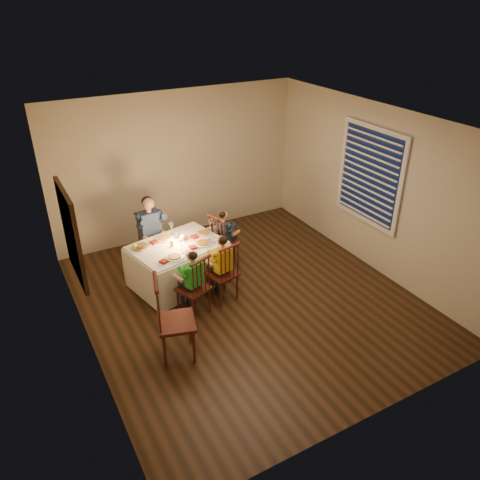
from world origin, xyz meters
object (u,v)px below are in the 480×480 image
chair_near_right (223,298)px  chair_end (225,265)px  dining_table (178,256)px  chair_adult (155,265)px  child_green (195,313)px  child_yellow (223,298)px  adult (155,265)px  child_teal (225,265)px  chair_extra (179,354)px  chair_near_left (195,313)px  serving_bowl (142,247)px

chair_near_right → chair_end: (0.46, 0.82, 0.00)m
dining_table → chair_end: (0.87, 0.16, -0.50)m
chair_near_right → chair_adult: bearing=-79.5°
chair_end → child_green: (-0.97, -0.96, 0.00)m
chair_adult → child_yellow: 1.48m
adult → child_teal: bearing=-34.9°
adult → chair_near_right: bearing=-74.2°
chair_extra → child_yellow: size_ratio=1.08×
chair_near_left → chair_end: bearing=-156.3°
chair_near_right → child_yellow: 0.00m
chair_adult → adult: (0.00, 0.00, 0.00)m
child_yellow → child_teal: 0.94m
chair_near_left → adult: bearing=-108.7°
dining_table → serving_bowl: bearing=153.1°
chair_extra → adult: bearing=4.3°
serving_bowl → child_green: bearing=-66.8°
child_yellow → serving_bowl: 1.40m
child_yellow → chair_extra: bearing=25.9°
chair_adult → chair_near_left: same height
chair_near_left → child_green: size_ratio=0.94×
adult → serving_bowl: (-0.34, -0.58, 0.72)m
chair_adult → child_green: size_ratio=0.94×
chair_near_right → child_teal: (0.46, 0.82, 0.00)m
dining_table → chair_end: 1.02m
chair_adult → serving_bowl: 0.99m
chair_adult → chair_extra: bearing=-108.8°
chair_near_right → adult: (-0.57, 1.37, 0.00)m
child_yellow → chair_end: bearing=-131.4°
chair_extra → child_teal: 2.20m
dining_table → serving_bowl: size_ratio=7.40×
child_green → child_teal: size_ratio=1.03×
chair_adult → chair_extra: size_ratio=0.84×
chair_extra → child_green: (0.51, 0.67, 0.00)m
chair_extra → child_yellow: (1.03, 0.81, 0.00)m
serving_bowl → child_yellow: bearing=-40.7°
chair_near_left → child_yellow: (0.52, 0.14, 0.00)m
dining_table → chair_near_left: (-0.10, -0.80, -0.50)m
dining_table → child_yellow: size_ratio=1.45×
chair_near_right → chair_extra: bearing=25.9°
chair_near_left → child_teal: (0.97, 0.96, 0.00)m
chair_extra → chair_adult: bearing=4.3°
chair_near_right → child_teal: size_ratio=0.97×
dining_table → chair_adult: 0.88m
dining_table → chair_extra: bearing=-125.3°
child_yellow → child_teal: size_ratio=1.06×
chair_extra → child_yellow: chair_extra is taller
child_yellow → child_teal: child_yellow is taller
adult → serving_bowl: bearing=-127.3°
chair_end → dining_table: bearing=79.4°
dining_table → chair_near_right: bearing=-70.4°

